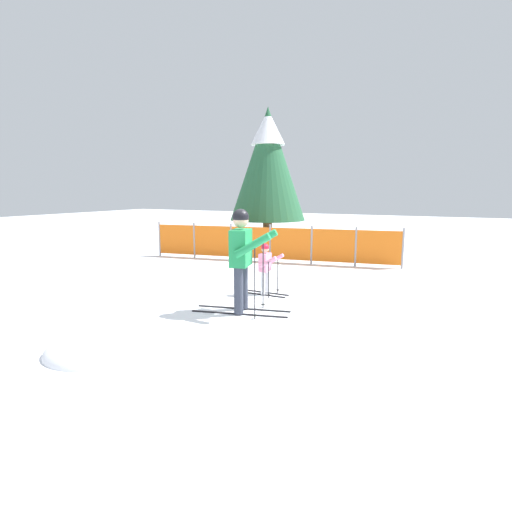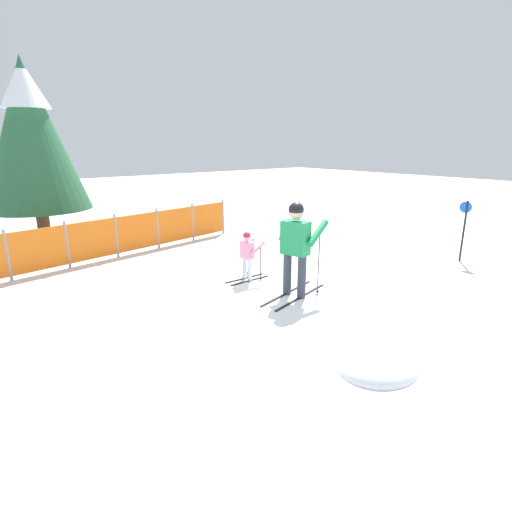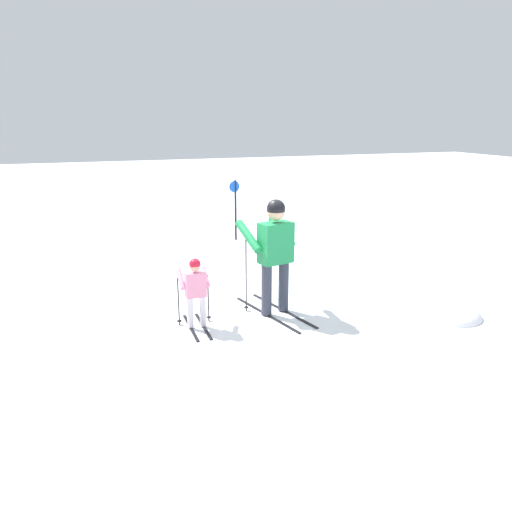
{
  "view_description": "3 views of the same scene",
  "coord_description": "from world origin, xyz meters",
  "px_view_note": "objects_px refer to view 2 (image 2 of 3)",
  "views": [
    {
      "loc": [
        3.01,
        -6.32,
        2.14
      ],
      "look_at": [
        -0.22,
        0.19,
        0.95
      ],
      "focal_mm": 28.0,
      "sensor_mm": 36.0,
      "label": 1
    },
    {
      "loc": [
        -5.43,
        -5.48,
        2.87
      ],
      "look_at": [
        -0.59,
        0.52,
        0.68
      ],
      "focal_mm": 28.0,
      "sensor_mm": 36.0,
      "label": 2
    },
    {
      "loc": [
        -7.18,
        2.52,
        3.02
      ],
      "look_at": [
        -0.5,
        0.12,
        1.04
      ],
      "focal_mm": 35.0,
      "sensor_mm": 36.0,
      "label": 3
    }
  ],
  "objects_px": {
    "safety_fence": "(116,236)",
    "conifer_far": "(30,133)",
    "skier_adult": "(296,241)",
    "trail_marker": "(464,224)",
    "skier_child": "(248,252)"
  },
  "relations": [
    {
      "from": "safety_fence",
      "to": "conifer_far",
      "type": "relative_size",
      "value": 1.49
    },
    {
      "from": "skier_adult",
      "to": "trail_marker",
      "type": "distance_m",
      "value": 5.0
    },
    {
      "from": "trail_marker",
      "to": "safety_fence",
      "type": "bearing_deg",
      "value": 138.74
    },
    {
      "from": "skier_adult",
      "to": "skier_child",
      "type": "relative_size",
      "value": 1.71
    },
    {
      "from": "trail_marker",
      "to": "skier_adult",
      "type": "bearing_deg",
      "value": 169.55
    },
    {
      "from": "safety_fence",
      "to": "conifer_far",
      "type": "height_order",
      "value": "conifer_far"
    },
    {
      "from": "skier_adult",
      "to": "conifer_far",
      "type": "relative_size",
      "value": 0.36
    },
    {
      "from": "safety_fence",
      "to": "skier_adult",
      "type": "bearing_deg",
      "value": -71.01
    },
    {
      "from": "skier_child",
      "to": "conifer_far",
      "type": "relative_size",
      "value": 0.21
    },
    {
      "from": "skier_child",
      "to": "trail_marker",
      "type": "height_order",
      "value": "trail_marker"
    },
    {
      "from": "safety_fence",
      "to": "trail_marker",
      "type": "xyz_separation_m",
      "value": [
        6.59,
        -5.78,
        0.37
      ]
    },
    {
      "from": "safety_fence",
      "to": "conifer_far",
      "type": "distance_m",
      "value": 3.72
    },
    {
      "from": "trail_marker",
      "to": "conifer_far",
      "type": "bearing_deg",
      "value": 133.56
    },
    {
      "from": "skier_adult",
      "to": "conifer_far",
      "type": "distance_m",
      "value": 8.09
    },
    {
      "from": "skier_adult",
      "to": "skier_child",
      "type": "bearing_deg",
      "value": 83.36
    }
  ]
}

